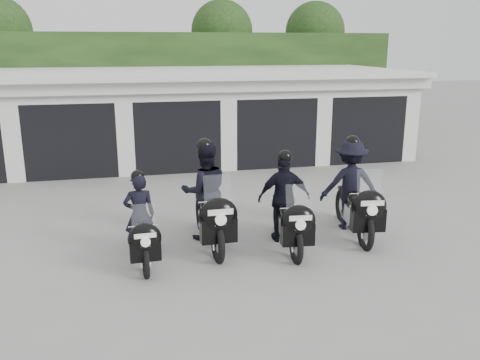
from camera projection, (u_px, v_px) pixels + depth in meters
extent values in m
plane|color=gray|center=(208.00, 237.00, 10.41)|extent=(80.00, 80.00, 0.00)
cube|color=white|center=(169.00, 115.00, 18.06)|extent=(16.00, 6.00, 2.80)
cube|color=white|center=(168.00, 73.00, 17.48)|extent=(16.40, 6.80, 0.16)
cube|color=white|center=(177.00, 86.00, 14.67)|extent=(16.40, 0.12, 0.40)
cube|color=black|center=(179.00, 169.00, 15.54)|extent=(16.00, 0.06, 0.24)
cube|color=white|center=(13.00, 133.00, 14.38)|extent=(0.50, 0.50, 2.80)
cube|color=black|center=(74.00, 135.00, 15.77)|extent=(2.60, 2.60, 2.20)
cube|color=white|center=(67.00, 92.00, 14.42)|extent=(2.60, 0.50, 0.60)
cube|color=white|center=(125.00, 129.00, 15.04)|extent=(0.50, 0.50, 2.80)
cube|color=black|center=(174.00, 131.00, 16.44)|extent=(2.60, 2.60, 2.20)
cube|color=white|center=(176.00, 90.00, 15.09)|extent=(2.60, 0.50, 0.60)
cube|color=white|center=(227.00, 125.00, 15.70)|extent=(0.50, 0.50, 2.80)
cube|color=black|center=(266.00, 128.00, 17.10)|extent=(2.60, 2.60, 2.20)
cube|color=white|center=(276.00, 88.00, 15.75)|extent=(2.60, 0.50, 0.60)
cube|color=white|center=(321.00, 122.00, 16.37)|extent=(0.50, 0.50, 2.80)
cube|color=black|center=(351.00, 125.00, 17.76)|extent=(2.60, 2.60, 2.20)
cube|color=white|center=(368.00, 87.00, 16.41)|extent=(2.60, 0.50, 0.60)
cube|color=white|center=(408.00, 119.00, 17.03)|extent=(0.50, 0.50, 2.80)
cube|color=#173312|center=(160.00, 85.00, 21.63)|extent=(20.00, 2.00, 4.30)
cylinder|color=black|center=(5.00, 97.00, 21.78)|extent=(0.24, 0.24, 3.30)
sphere|color=#173312|center=(222.00, 31.00, 23.10)|extent=(2.80, 2.80, 2.80)
cylinder|color=black|center=(222.00, 92.00, 23.81)|extent=(0.24, 0.24, 3.30)
sphere|color=#173312|center=(315.00, 32.00, 24.07)|extent=(2.80, 2.80, 2.80)
cylinder|color=black|center=(313.00, 90.00, 24.78)|extent=(0.24, 0.24, 3.30)
torus|color=black|center=(145.00, 260.00, 8.61)|extent=(0.13, 0.66, 0.65)
torus|color=black|center=(139.00, 234.00, 9.81)|extent=(0.13, 0.66, 0.65)
cube|color=#B6B6BB|center=(142.00, 243.00, 9.21)|extent=(0.26, 0.50, 0.29)
cube|color=black|center=(142.00, 250.00, 9.24)|extent=(0.13, 1.17, 0.05)
ellipsoid|color=black|center=(142.00, 230.00, 8.99)|extent=(0.31, 0.53, 0.26)
cube|color=black|center=(140.00, 222.00, 9.35)|extent=(0.26, 0.50, 0.09)
ellipsoid|color=black|center=(145.00, 239.00, 8.44)|extent=(0.58, 0.32, 0.54)
cube|color=black|center=(145.00, 250.00, 8.49)|extent=(0.53, 0.22, 0.36)
cube|color=#B2BFC6|center=(143.00, 218.00, 8.37)|extent=(0.40, 0.12, 0.46)
cylinder|color=silver|center=(143.00, 226.00, 8.56)|extent=(0.50, 0.05, 0.03)
cube|color=white|center=(145.00, 236.00, 8.27)|extent=(0.36, 0.03, 0.08)
cube|color=white|center=(146.00, 244.00, 8.34)|extent=(0.16, 0.02, 0.09)
imported|color=black|center=(140.00, 215.00, 9.33)|extent=(0.59, 0.40, 1.57)
sphere|color=black|center=(137.00, 176.00, 9.14)|extent=(0.24, 0.24, 0.24)
torus|color=black|center=(218.00, 242.00, 9.23)|extent=(0.15, 0.82, 0.82)
torus|color=black|center=(201.00, 214.00, 10.74)|extent=(0.15, 0.82, 0.82)
cube|color=#B6B6BB|center=(209.00, 223.00, 9.98)|extent=(0.31, 0.63, 0.36)
cube|color=black|center=(209.00, 232.00, 10.01)|extent=(0.14, 1.46, 0.07)
ellipsoid|color=black|center=(210.00, 207.00, 9.71)|extent=(0.39, 0.66, 0.32)
cube|color=black|center=(205.00, 199.00, 10.15)|extent=(0.31, 0.63, 0.11)
ellipsoid|color=black|center=(218.00, 216.00, 9.01)|extent=(0.72, 0.39, 0.67)
cube|color=black|center=(219.00, 230.00, 9.07)|extent=(0.66, 0.27, 0.45)
cube|color=#B2BFC6|center=(218.00, 191.00, 8.92)|extent=(0.50, 0.15, 0.57)
cylinder|color=silver|center=(216.00, 201.00, 9.16)|extent=(0.63, 0.05, 0.03)
cube|color=white|center=(221.00, 212.00, 8.79)|extent=(0.45, 0.03, 0.10)
cube|color=white|center=(220.00, 223.00, 8.88)|extent=(0.20, 0.02, 0.11)
imported|color=black|center=(205.00, 191.00, 10.13)|extent=(0.98, 0.78, 1.97)
sphere|color=black|center=(204.00, 146.00, 9.89)|extent=(0.30, 0.30, 0.30)
torus|color=black|center=(296.00, 245.00, 9.18)|extent=(0.17, 0.75, 0.74)
torus|color=black|center=(279.00, 218.00, 10.58)|extent=(0.17, 0.75, 0.74)
cube|color=#B6B6BB|center=(287.00, 227.00, 9.88)|extent=(0.31, 0.58, 0.32)
cube|color=black|center=(287.00, 235.00, 9.91)|extent=(0.19, 1.32, 0.06)
ellipsoid|color=black|center=(289.00, 213.00, 9.63)|extent=(0.38, 0.61, 0.29)
cube|color=black|center=(284.00, 205.00, 10.04)|extent=(0.31, 0.58, 0.10)
ellipsoid|color=black|center=(298.00, 221.00, 8.98)|extent=(0.66, 0.39, 0.61)
cube|color=black|center=(298.00, 234.00, 9.04)|extent=(0.60, 0.27, 0.41)
cube|color=#B2BFC6|center=(298.00, 199.00, 8.91)|extent=(0.45, 0.15, 0.52)
cylinder|color=silver|center=(296.00, 208.00, 9.13)|extent=(0.57, 0.07, 0.03)
cube|color=white|center=(301.00, 218.00, 8.79)|extent=(0.41, 0.05, 0.09)
cube|color=white|center=(300.00, 227.00, 8.86)|extent=(0.18, 0.03, 0.10)
imported|color=black|center=(284.00, 198.00, 10.03)|extent=(1.09, 0.68, 1.78)
sphere|color=black|center=(285.00, 157.00, 9.81)|extent=(0.27, 0.27, 0.27)
torus|color=black|center=(365.00, 231.00, 9.79)|extent=(0.23, 0.81, 0.80)
torus|color=black|center=(342.00, 206.00, 11.31)|extent=(0.23, 0.81, 0.80)
cube|color=#B6B6BB|center=(353.00, 214.00, 10.55)|extent=(0.36, 0.64, 0.35)
cube|color=black|center=(353.00, 222.00, 10.58)|extent=(0.28, 1.43, 0.07)
ellipsoid|color=black|center=(357.00, 199.00, 10.28)|extent=(0.44, 0.67, 0.32)
cube|color=black|center=(350.00, 192.00, 10.73)|extent=(0.36, 0.64, 0.11)
ellipsoid|color=black|center=(369.00, 207.00, 9.57)|extent=(0.73, 0.45, 0.66)
cube|color=black|center=(368.00, 220.00, 9.64)|extent=(0.66, 0.32, 0.44)
cube|color=#B2BFC6|center=(370.00, 184.00, 9.49)|extent=(0.50, 0.19, 0.56)
cylinder|color=silver|center=(366.00, 194.00, 9.73)|extent=(0.61, 0.11, 0.03)
cube|color=white|center=(373.00, 203.00, 9.36)|extent=(0.44, 0.07, 0.10)
cube|color=white|center=(371.00, 213.00, 9.44)|extent=(0.20, 0.04, 0.11)
imported|color=black|center=(350.00, 185.00, 10.71)|extent=(1.32, 0.80, 1.93)
sphere|color=black|center=(352.00, 142.00, 10.47)|extent=(0.30, 0.30, 0.30)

